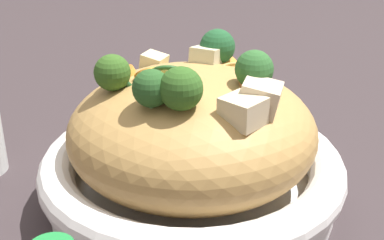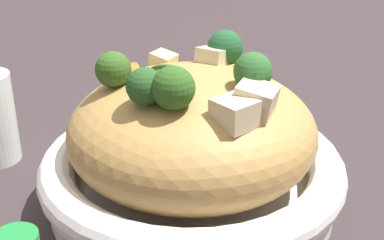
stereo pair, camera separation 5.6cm
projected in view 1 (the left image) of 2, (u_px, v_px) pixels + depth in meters
name	position (u px, v px, depth m)	size (l,w,h in m)	color
ground_plane	(192.00, 200.00, 0.61)	(3.00, 3.00, 0.00)	#332A2C
serving_bowl	(192.00, 175.00, 0.59)	(0.33, 0.33, 0.06)	white
noodle_heap	(192.00, 131.00, 0.57)	(0.26, 0.26, 0.12)	#B28649
broccoli_florets	(189.00, 72.00, 0.53)	(0.16, 0.18, 0.06)	#90B272
carrot_coins	(180.00, 72.00, 0.58)	(0.14, 0.16, 0.03)	orange
zucchini_slices	(152.00, 85.00, 0.53)	(0.12, 0.08, 0.04)	beige
chicken_chunks	(226.00, 87.00, 0.54)	(0.22, 0.08, 0.04)	beige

